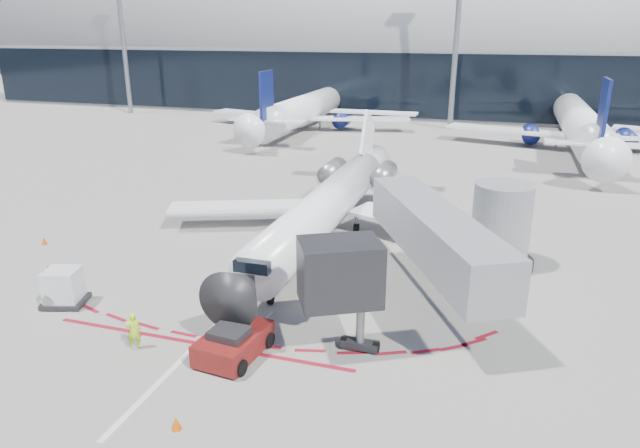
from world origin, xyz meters
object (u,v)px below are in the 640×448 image
(regional_jet, at_px, (330,202))
(uld_container, at_px, (64,288))
(ramp_worker, at_px, (133,331))
(pushback_tug, at_px, (234,342))

(regional_jet, bearing_deg, uld_container, -126.09)
(uld_container, bearing_deg, regional_jet, 37.19)
(regional_jet, bearing_deg, ramp_worker, -104.11)
(pushback_tug, relative_size, uld_container, 2.29)
(regional_jet, xyz_separation_m, uld_container, (-9.57, -13.14, -1.41))
(ramp_worker, bearing_deg, regional_jet, -145.93)
(ramp_worker, bearing_deg, uld_container, -65.35)
(pushback_tug, distance_m, ramp_worker, 4.31)
(regional_jet, xyz_separation_m, ramp_worker, (-3.92, -15.60, -1.48))
(regional_jet, bearing_deg, pushback_tug, -88.79)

